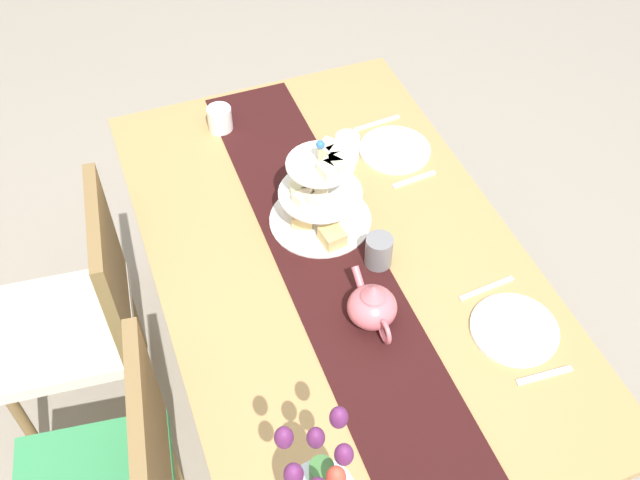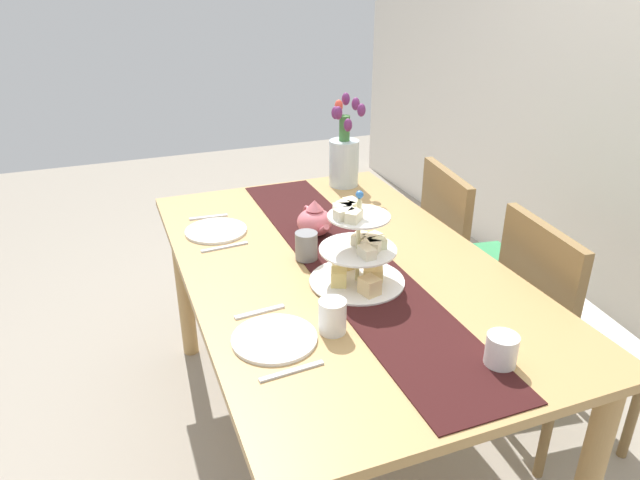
{
  "view_description": "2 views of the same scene",
  "coord_description": "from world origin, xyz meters",
  "px_view_note": "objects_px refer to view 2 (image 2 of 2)",
  "views": [
    {
      "loc": [
        -1.23,
        0.52,
        2.34
      ],
      "look_at": [
        0.05,
        0.04,
        0.79
      ],
      "focal_mm": 41.13,
      "sensor_mm": 36.0,
      "label": 1
    },
    {
      "loc": [
        1.59,
        -0.68,
        1.67
      ],
      "look_at": [
        -0.07,
        -0.04,
        0.83
      ],
      "focal_mm": 32.66,
      "sensor_mm": 36.0,
      "label": 2
    }
  ],
  "objects_px": {
    "mug_white_text": "(332,316)",
    "tiered_cake_stand": "(357,253)",
    "cream_jug": "(501,350)",
    "fork_right": "(260,312)",
    "teapot": "(315,221)",
    "mug_grey": "(306,246)",
    "fork_left": "(208,217)",
    "chair_left": "(464,258)",
    "knife_left": "(225,247)",
    "dinner_plate_left": "(216,231)",
    "tulip_vase": "(344,155)",
    "dining_table": "(339,289)",
    "chair_right": "(557,327)",
    "knife_right": "(292,371)",
    "dinner_plate_right": "(274,338)"
  },
  "relations": [
    {
      "from": "chair_left",
      "to": "tiered_cake_stand",
      "type": "height_order",
      "value": "tiered_cake_stand"
    },
    {
      "from": "mug_grey",
      "to": "chair_left",
      "type": "bearing_deg",
      "value": 106.52
    },
    {
      "from": "fork_right",
      "to": "tiered_cake_stand",
      "type": "bearing_deg",
      "value": 100.44
    },
    {
      "from": "tiered_cake_stand",
      "to": "mug_white_text",
      "type": "xyz_separation_m",
      "value": [
        0.22,
        -0.17,
        -0.05
      ]
    },
    {
      "from": "dinner_plate_right",
      "to": "tiered_cake_stand",
      "type": "bearing_deg",
      "value": 121.75
    },
    {
      "from": "mug_white_text",
      "to": "tiered_cake_stand",
      "type": "bearing_deg",
      "value": 142.08
    },
    {
      "from": "teapot",
      "to": "knife_right",
      "type": "relative_size",
      "value": 1.4
    },
    {
      "from": "chair_left",
      "to": "mug_grey",
      "type": "height_order",
      "value": "chair_left"
    },
    {
      "from": "fork_left",
      "to": "mug_white_text",
      "type": "height_order",
      "value": "mug_white_text"
    },
    {
      "from": "fork_right",
      "to": "knife_right",
      "type": "distance_m",
      "value": 0.29
    },
    {
      "from": "mug_white_text",
      "to": "cream_jug",
      "type": "bearing_deg",
      "value": 49.55
    },
    {
      "from": "dinner_plate_left",
      "to": "cream_jug",
      "type": "bearing_deg",
      "value": 25.3
    },
    {
      "from": "chair_left",
      "to": "dinner_plate_left",
      "type": "height_order",
      "value": "chair_left"
    },
    {
      "from": "cream_jug",
      "to": "mug_white_text",
      "type": "height_order",
      "value": "mug_white_text"
    },
    {
      "from": "tulip_vase",
      "to": "tiered_cake_stand",
      "type": "bearing_deg",
      "value": -20.57
    },
    {
      "from": "dinner_plate_right",
      "to": "cream_jug",
      "type": "bearing_deg",
      "value": 58.61
    },
    {
      "from": "teapot",
      "to": "mug_grey",
      "type": "height_order",
      "value": "teapot"
    },
    {
      "from": "fork_left",
      "to": "knife_left",
      "type": "bearing_deg",
      "value": 0.0
    },
    {
      "from": "dinner_plate_right",
      "to": "mug_grey",
      "type": "xyz_separation_m",
      "value": [
        -0.41,
        0.24,
        0.05
      ]
    },
    {
      "from": "tiered_cake_stand",
      "to": "knife_left",
      "type": "bearing_deg",
      "value": -139.77
    },
    {
      "from": "fork_left",
      "to": "cream_jug",
      "type": "bearing_deg",
      "value": 22.55
    },
    {
      "from": "chair_right",
      "to": "fork_right",
      "type": "distance_m",
      "value": 1.1
    },
    {
      "from": "fork_right",
      "to": "mug_white_text",
      "type": "height_order",
      "value": "mug_white_text"
    },
    {
      "from": "chair_right",
      "to": "tulip_vase",
      "type": "xyz_separation_m",
      "value": [
        -0.97,
        -0.42,
        0.4
      ]
    },
    {
      "from": "tulip_vase",
      "to": "fork_right",
      "type": "distance_m",
      "value": 1.12
    },
    {
      "from": "mug_white_text",
      "to": "teapot",
      "type": "bearing_deg",
      "value": 163.85
    },
    {
      "from": "dining_table",
      "to": "mug_white_text",
      "type": "height_order",
      "value": "mug_white_text"
    },
    {
      "from": "fork_left",
      "to": "knife_left",
      "type": "relative_size",
      "value": 0.88
    },
    {
      "from": "dining_table",
      "to": "chair_right",
      "type": "bearing_deg",
      "value": 69.87
    },
    {
      "from": "chair_left",
      "to": "mug_grey",
      "type": "relative_size",
      "value": 9.58
    },
    {
      "from": "tiered_cake_stand",
      "to": "teapot",
      "type": "xyz_separation_m",
      "value": [
        -0.38,
        0.0,
        -0.04
      ]
    },
    {
      "from": "fork_right",
      "to": "tulip_vase",
      "type": "bearing_deg",
      "value": 144.28
    },
    {
      "from": "cream_jug",
      "to": "fork_right",
      "type": "relative_size",
      "value": 0.57
    },
    {
      "from": "dining_table",
      "to": "tulip_vase",
      "type": "relative_size",
      "value": 4.14
    },
    {
      "from": "tulip_vase",
      "to": "mug_grey",
      "type": "relative_size",
      "value": 4.24
    },
    {
      "from": "chair_left",
      "to": "chair_right",
      "type": "height_order",
      "value": "same"
    },
    {
      "from": "dinner_plate_left",
      "to": "fork_left",
      "type": "bearing_deg",
      "value": 180.0
    },
    {
      "from": "cream_jug",
      "to": "chair_right",
      "type": "bearing_deg",
      "value": 123.62
    },
    {
      "from": "tiered_cake_stand",
      "to": "mug_white_text",
      "type": "distance_m",
      "value": 0.29
    },
    {
      "from": "tiered_cake_stand",
      "to": "teapot",
      "type": "bearing_deg",
      "value": 179.97
    },
    {
      "from": "tiered_cake_stand",
      "to": "teapot",
      "type": "height_order",
      "value": "tiered_cake_stand"
    },
    {
      "from": "tiered_cake_stand",
      "to": "mug_white_text",
      "type": "relative_size",
      "value": 3.2
    },
    {
      "from": "chair_left",
      "to": "cream_jug",
      "type": "height_order",
      "value": "chair_left"
    },
    {
      "from": "chair_left",
      "to": "dinner_plate_left",
      "type": "relative_size",
      "value": 3.96
    },
    {
      "from": "teapot",
      "to": "fork_left",
      "type": "distance_m",
      "value": 0.46
    },
    {
      "from": "mug_grey",
      "to": "mug_white_text",
      "type": "height_order",
      "value": "mug_grey"
    },
    {
      "from": "dinner_plate_left",
      "to": "mug_white_text",
      "type": "relative_size",
      "value": 2.42
    },
    {
      "from": "mug_white_text",
      "to": "chair_left",
      "type": "bearing_deg",
      "value": 126.6
    },
    {
      "from": "chair_right",
      "to": "tiered_cake_stand",
      "type": "xyz_separation_m",
      "value": [
        -0.13,
        -0.73,
        0.37
      ]
    },
    {
      "from": "dining_table",
      "to": "knife_right",
      "type": "relative_size",
      "value": 9.81
    }
  ]
}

